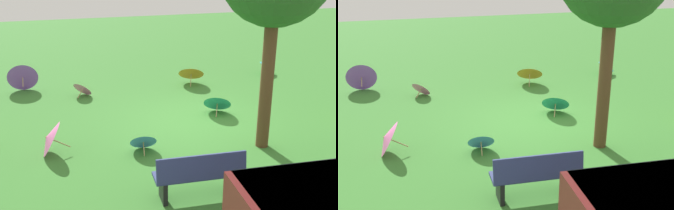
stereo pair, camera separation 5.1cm
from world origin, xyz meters
TOP-DOWN VIEW (x-y plane):
  - ground at (0.00, 0.00)m, footprint 40.00×40.00m
  - park_bench at (1.14, 3.41)m, footprint 1.63×0.59m
  - parasol_teal_0 at (-0.87, -0.43)m, footprint 0.94×0.89m
  - parasol_purple_0 at (4.23, -4.14)m, footprint 0.95×0.79m
  - parasol_pink_0 at (3.61, 0.84)m, footprint 0.74×0.88m
  - parasol_blue_0 at (1.63, 1.25)m, footprint 0.65×0.55m
  - parasol_pink_1 at (2.47, -3.00)m, footprint 0.76×0.77m
  - parasol_teal_2 at (-4.22, -3.54)m, footprint 0.84×0.85m
  - parasol_orange_0 at (-1.14, -3.23)m, footprint 1.07×1.03m

SIDE VIEW (x-z plane):
  - ground at x=0.00m, z-range 0.00..0.00m
  - parasol_blue_0 at x=1.63m, z-range 0.00..0.50m
  - parasol_pink_1 at x=2.47m, z-range 0.00..0.51m
  - parasol_teal_0 at x=-0.87m, z-range 0.01..0.65m
  - parasol_teal_2 at x=-4.22m, z-range 0.07..0.62m
  - parasol_pink_0 at x=3.61m, z-range 0.00..0.78m
  - parasol_orange_0 at x=-1.14m, z-range 0.05..0.82m
  - park_bench at x=1.14m, z-range 0.01..0.92m
  - parasol_purple_0 at x=4.23m, z-range 0.00..0.95m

